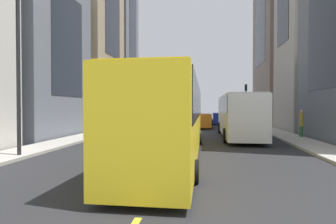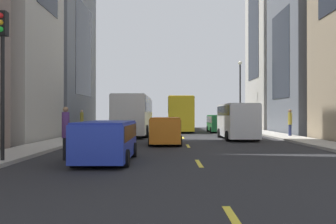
{
  "view_description": "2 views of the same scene",
  "coord_description": "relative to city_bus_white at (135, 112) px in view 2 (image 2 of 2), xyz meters",
  "views": [
    {
      "loc": [
        -1.43,
        25.82,
        2.44
      ],
      "look_at": [
        1.85,
        1.2,
        1.98
      ],
      "focal_mm": 29.3,
      "sensor_mm": 36.0,
      "label": 1
    },
    {
      "loc": [
        -1.16,
        -26.91,
        1.85
      ],
      "look_at": [
        -1.2,
        0.44,
        2.01
      ],
      "focal_mm": 37.02,
      "sensor_mm": 36.0,
      "label": 2
    }
  ],
  "objects": [
    {
      "name": "car_green_2",
      "position": [
        8.0,
        4.65,
        -0.97
      ],
      "size": [
        1.93,
        4.64,
        1.75
      ],
      "color": "#1E7238",
      "rests_on": "ground"
    },
    {
      "name": "streetcar_yellow",
      "position": [
        4.19,
        9.04,
        0.12
      ],
      "size": [
        2.7,
        14.71,
        3.59
      ],
      "color": "yellow",
      "rests_on": "ground"
    },
    {
      "name": "pedestrian_crossing_mid",
      "position": [
        -1.15,
        -16.57,
        -0.85
      ],
      "size": [
        0.3,
        0.3,
        2.14
      ],
      "rotation": [
        0.0,
        0.0,
        4.92
      ],
      "color": "black",
      "rests_on": "ground"
    },
    {
      "name": "sidewalk_west",
      "position": [
        -3.89,
        -3.48,
        -1.93
      ],
      "size": [
        2.27,
        44.0,
        0.15
      ],
      "primitive_type": "cube",
      "color": "#B2ADA3",
      "rests_on": "ground"
    },
    {
      "name": "building_west_2",
      "position": [
        -8.34,
        3.16,
        6.08
      ],
      "size": [
        6.3,
        11.11,
        16.18
      ],
      "color": "slate",
      "rests_on": "ground"
    },
    {
      "name": "lane_stripe_4",
      "position": [
        4.1,
        3.52,
        -2.0
      ],
      "size": [
        0.16,
        2.0,
        0.01
      ],
      "primitive_type": "cube",
      "color": "yellow",
      "rests_on": "ground"
    },
    {
      "name": "car_blue_0",
      "position": [
        0.57,
        -16.94,
        -1.08
      ],
      "size": [
        2.04,
        4.55,
        1.57
      ],
      "color": "#2338AD",
      "rests_on": "ground"
    },
    {
      "name": "building_east_3",
      "position": [
        18.04,
        11.93,
        11.62
      ],
      "size": [
        9.32,
        9.11,
        27.25
      ],
      "color": "beige",
      "rests_on": "ground"
    },
    {
      "name": "car_orange_1",
      "position": [
        2.78,
        -9.27,
        -1.04
      ],
      "size": [
        1.93,
        4.23,
        1.64
      ],
      "color": "orange",
      "rests_on": "ground"
    },
    {
      "name": "traffic_light_near_corner",
      "position": [
        -3.15,
        -17.67,
        1.98
      ],
      "size": [
        0.32,
        0.44,
        5.49
      ],
      "color": "black",
      "rests_on": "ground"
    },
    {
      "name": "pedestrian_walking_far",
      "position": [
        12.9,
        11.15,
        -0.7
      ],
      "size": [
        0.32,
        0.32,
        2.13
      ],
      "rotation": [
        0.0,
        0.0,
        0.26
      ],
      "color": "#336B38",
      "rests_on": "ground"
    },
    {
      "name": "lane_stripe_3",
      "position": [
        4.1,
        -3.48,
        -2.0
      ],
      "size": [
        0.16,
        2.0,
        0.01
      ],
      "primitive_type": "cube",
      "color": "yellow",
      "rests_on": "ground"
    },
    {
      "name": "ground_plane",
      "position": [
        4.1,
        -3.48,
        -2.01
      ],
      "size": [
        42.24,
        42.24,
        0.0
      ],
      "primitive_type": "plane",
      "color": "#28282B"
    },
    {
      "name": "lane_stripe_2",
      "position": [
        4.1,
        -10.48,
        -2.0
      ],
      "size": [
        0.16,
        2.0,
        0.01
      ],
      "primitive_type": "cube",
      "color": "yellow",
      "rests_on": "ground"
    },
    {
      "name": "lane_stripe_0",
      "position": [
        4.1,
        -24.48,
        -2.0
      ],
      "size": [
        0.16,
        2.0,
        0.01
      ],
      "primitive_type": "cube",
      "color": "yellow",
      "rests_on": "ground"
    },
    {
      "name": "lane_stripe_6",
      "position": [
        4.1,
        17.52,
        -2.0
      ],
      "size": [
        0.16,
        2.0,
        0.01
      ],
      "primitive_type": "cube",
      "color": "yellow",
      "rests_on": "ground"
    },
    {
      "name": "pedestrian_waiting_curb",
      "position": [
        12.5,
        -3.33,
        -0.72
      ],
      "size": [
        0.31,
        0.31,
        2.08
      ],
      "rotation": [
        0.0,
        0.0,
        0.06
      ],
      "color": "navy",
      "rests_on": "ground"
    },
    {
      "name": "lane_stripe_1",
      "position": [
        4.1,
        -17.48,
        -2.0
      ],
      "size": [
        0.16,
        2.0,
        0.01
      ],
      "primitive_type": "cube",
      "color": "yellow",
      "rests_on": "ground"
    },
    {
      "name": "pedestrian_crossing_near",
      "position": [
        -4.69,
        0.22,
        -0.74
      ],
      "size": [
        0.32,
        0.32,
        2.08
      ],
      "rotation": [
        0.0,
        0.0,
        1.4
      ],
      "color": "#336B38",
      "rests_on": "ground"
    },
    {
      "name": "city_bus_white",
      "position": [
        0.0,
        0.0,
        0.0
      ],
      "size": [
        2.8,
        11.27,
        3.35
      ],
      "color": "silver",
      "rests_on": "ground"
    },
    {
      "name": "sidewalk_east",
      "position": [
        12.09,
        -3.48,
        -1.93
      ],
      "size": [
        2.27,
        44.0,
        0.15
      ],
      "primitive_type": "cube",
      "color": "#B2ADA3",
      "rests_on": "ground"
    },
    {
      "name": "lane_stripe_5",
      "position": [
        4.1,
        10.52,
        -2.0
      ],
      "size": [
        0.16,
        2.0,
        0.01
      ],
      "primitive_type": "cube",
      "color": "yellow",
      "rests_on": "ground"
    },
    {
      "name": "building_east_2",
      "position": [
        17.27,
        1.78,
        5.33
      ],
      "size": [
        7.78,
        8.82,
        14.68
      ],
      "color": "slate",
      "rests_on": "ground"
    },
    {
      "name": "delivery_van_white",
      "position": [
        8.0,
        -5.05,
        -0.49
      ],
      "size": [
        2.25,
        5.98,
        2.58
      ],
      "color": "white",
      "rests_on": "ground"
    },
    {
      "name": "streetlamp_near",
      "position": [
        11.46,
        10.35,
        2.95
      ],
      "size": [
        0.44,
        0.44,
        7.97
      ],
      "color": "black",
      "rests_on": "ground"
    }
  ]
}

